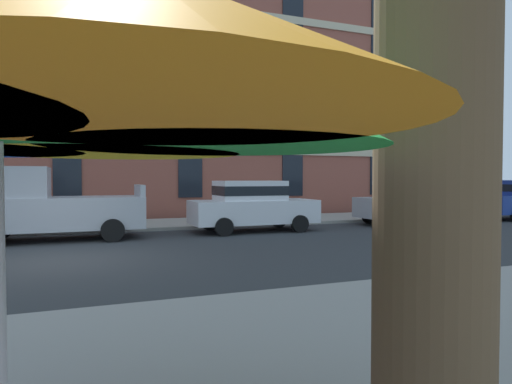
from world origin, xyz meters
name	(u,v)px	position (x,y,z in m)	size (l,w,h in m)	color
ground_plane	(55,261)	(0.00, 0.00, 0.00)	(120.00, 120.00, 0.00)	#2D3033
sidewalk_far	(66,228)	(0.00, 6.80, 0.06)	(56.00, 3.60, 0.12)	#9E998E
apartment_building	(70,63)	(0.00, 14.99, 8.00)	(46.15, 12.08, 16.00)	#934C3D
pickup_silver	(46,206)	(-0.43, 3.70, 1.03)	(5.10, 2.12, 2.20)	#A8AAB2
sedan_white	(252,204)	(6.13, 3.70, 0.95)	(4.40, 1.98, 1.78)	silver
sedan_silver	(409,201)	(12.95, 3.70, 0.95)	(4.40, 1.98, 1.78)	#A8AAB2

